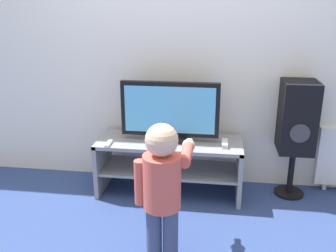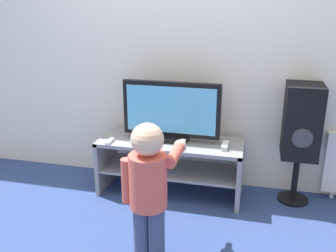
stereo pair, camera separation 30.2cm
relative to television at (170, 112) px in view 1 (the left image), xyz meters
The scene contains 9 objects.
ground_plane 0.77m from the television, 90.00° to the right, with size 16.00×16.00×0.00m, color navy.
wall_back 0.64m from the television, 90.00° to the left, with size 10.00×0.06×2.60m.
tv_stand 0.40m from the television, 90.00° to the right, with size 1.22×0.46×0.48m.
television is the anchor object (origin of this frame).
game_console 0.52m from the television, ahead, with size 0.05×0.16×0.04m.
remote_primary 0.57m from the television, 158.81° to the right, with size 0.04×0.13×0.03m.
remote_secondary 0.30m from the television, 136.73° to the right, with size 0.03×0.13×0.03m.
child 0.93m from the television, 85.16° to the right, with size 0.35×0.51×0.93m.
speaker_tower 1.04m from the television, ahead, with size 0.28×0.32×1.00m.
Camera 1 is at (0.39, -2.70, 1.60)m, focal length 40.00 mm.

